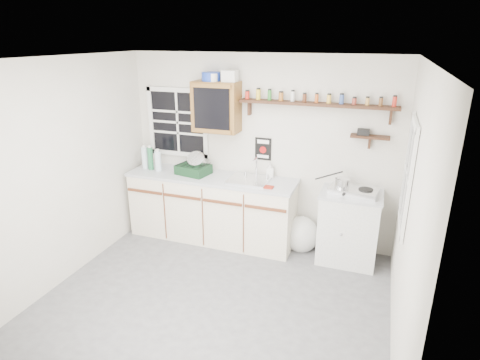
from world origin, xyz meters
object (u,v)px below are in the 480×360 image
object	(u,v)px
main_cabinet	(212,207)
spice_shelf	(315,103)
dish_rack	(194,167)
upper_cabinet	(216,107)
right_cabinet	(348,227)
hotplate	(353,191)

from	to	relation	value
main_cabinet	spice_shelf	world-z (taller)	spice_shelf
main_cabinet	spice_shelf	xyz separation A→B (m)	(1.29, 0.21, 1.47)
main_cabinet	dish_rack	distance (m)	0.61
main_cabinet	upper_cabinet	bearing A→B (deg)	76.32
main_cabinet	right_cabinet	distance (m)	1.84
upper_cabinet	right_cabinet	bearing A→B (deg)	-3.76
right_cabinet	spice_shelf	size ratio (longest dim) A/B	0.48
right_cabinet	upper_cabinet	xyz separation A→B (m)	(-1.80, 0.12, 1.37)
upper_cabinet	hotplate	size ratio (longest dim) A/B	1.10
dish_rack	hotplate	size ratio (longest dim) A/B	0.80
hotplate	spice_shelf	bearing A→B (deg)	167.16
main_cabinet	hotplate	distance (m)	1.91
upper_cabinet	hotplate	distance (m)	2.02
spice_shelf	hotplate	distance (m)	1.15
spice_shelf	right_cabinet	bearing A→B (deg)	-19.08
dish_rack	spice_shelf	bearing A→B (deg)	18.99
hotplate	dish_rack	bearing A→B (deg)	-172.37
main_cabinet	dish_rack	bearing A→B (deg)	178.90
spice_shelf	main_cabinet	bearing A→B (deg)	-170.64
main_cabinet	right_cabinet	bearing A→B (deg)	0.79
spice_shelf	dish_rack	world-z (taller)	spice_shelf
right_cabinet	upper_cabinet	bearing A→B (deg)	176.24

